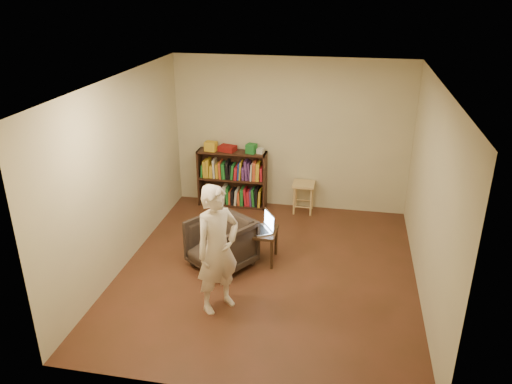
% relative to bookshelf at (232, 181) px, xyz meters
% --- Properties ---
extents(floor, '(4.50, 4.50, 0.00)m').
position_rel_bookshelf_xyz_m(floor, '(0.99, -2.09, -0.44)').
color(floor, '#432715').
rests_on(floor, ground).
extents(ceiling, '(4.50, 4.50, 0.00)m').
position_rel_bookshelf_xyz_m(ceiling, '(0.99, -2.09, 2.16)').
color(ceiling, silver).
rests_on(ceiling, wall_back).
extents(wall_back, '(4.00, 0.00, 4.00)m').
position_rel_bookshelf_xyz_m(wall_back, '(0.99, 0.16, 0.86)').
color(wall_back, '#B9AF8C').
rests_on(wall_back, floor).
extents(wall_left, '(0.00, 4.50, 4.50)m').
position_rel_bookshelf_xyz_m(wall_left, '(-1.01, -2.09, 0.86)').
color(wall_left, '#B9AF8C').
rests_on(wall_left, floor).
extents(wall_right, '(0.00, 4.50, 4.50)m').
position_rel_bookshelf_xyz_m(wall_right, '(2.99, -2.09, 0.86)').
color(wall_right, '#B9AF8C').
rests_on(wall_right, floor).
extents(bookshelf, '(1.20, 0.30, 1.00)m').
position_rel_bookshelf_xyz_m(bookshelf, '(0.00, 0.00, 0.00)').
color(bookshelf, black).
rests_on(bookshelf, floor).
extents(box_yellow, '(0.22, 0.17, 0.16)m').
position_rel_bookshelf_xyz_m(box_yellow, '(-0.36, -0.04, 0.64)').
color(box_yellow, gold).
rests_on(box_yellow, bookshelf).
extents(red_cloth, '(0.32, 0.27, 0.09)m').
position_rel_bookshelf_xyz_m(red_cloth, '(-0.08, 0.00, 0.61)').
color(red_cloth, maroon).
rests_on(red_cloth, bookshelf).
extents(box_green, '(0.19, 0.19, 0.16)m').
position_rel_bookshelf_xyz_m(box_green, '(0.35, -0.03, 0.64)').
color(box_green, '#1E732C').
rests_on(box_green, bookshelf).
extents(box_white, '(0.13, 0.13, 0.09)m').
position_rel_bookshelf_xyz_m(box_white, '(0.50, -0.02, 0.60)').
color(box_white, beige).
rests_on(box_white, bookshelf).
extents(stool, '(0.37, 0.37, 0.53)m').
position_rel_bookshelf_xyz_m(stool, '(1.26, -0.06, -0.01)').
color(stool, tan).
rests_on(stool, floor).
extents(armchair, '(1.06, 1.07, 0.71)m').
position_rel_bookshelf_xyz_m(armchair, '(0.33, -2.06, -0.09)').
color(armchair, '#322921').
rests_on(armchair, floor).
extents(side_table, '(0.47, 0.47, 0.48)m').
position_rel_bookshelf_xyz_m(side_table, '(0.83, -1.81, -0.04)').
color(side_table, black).
rests_on(side_table, floor).
extents(laptop, '(0.40, 0.43, 0.26)m').
position_rel_bookshelf_xyz_m(laptop, '(0.88, -1.79, 0.10)').
color(laptop, silver).
rests_on(laptop, side_table).
extents(person, '(0.67, 0.70, 1.61)m').
position_rel_bookshelf_xyz_m(person, '(0.54, -3.00, 0.36)').
color(person, beige).
rests_on(person, floor).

